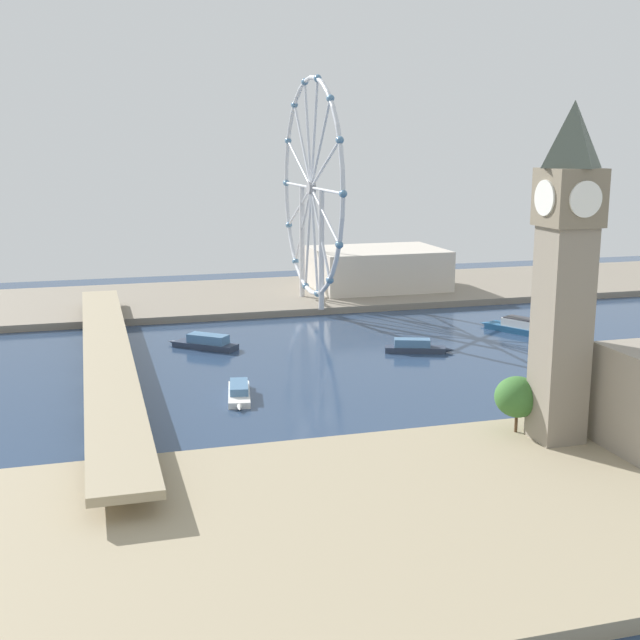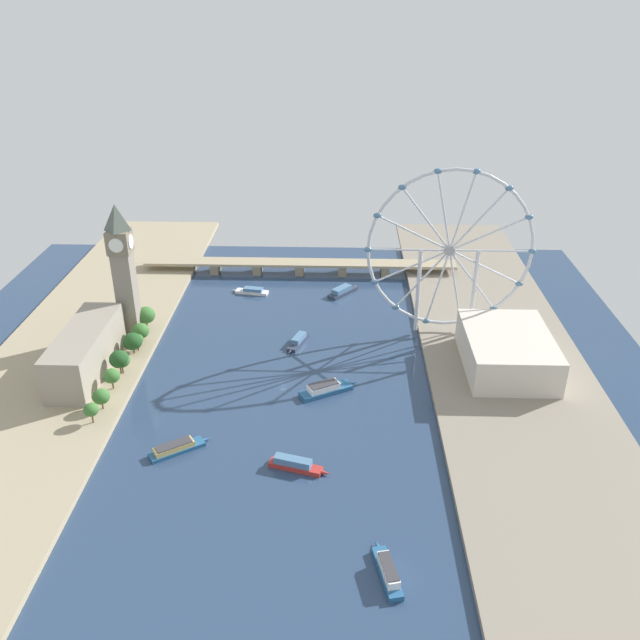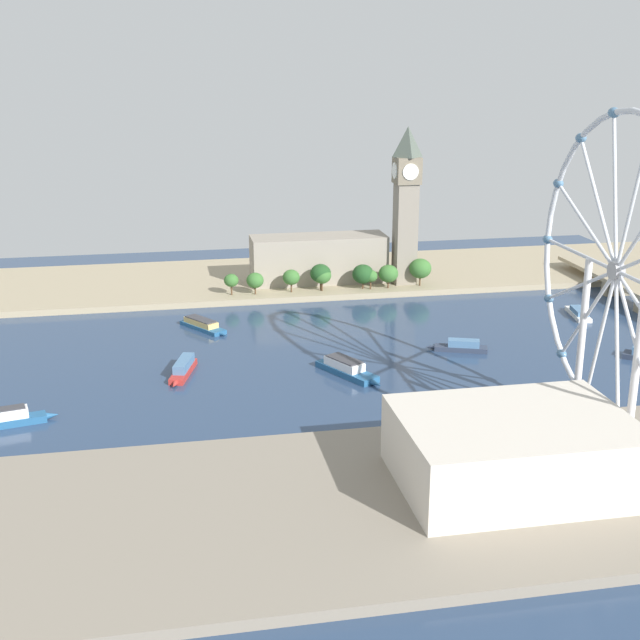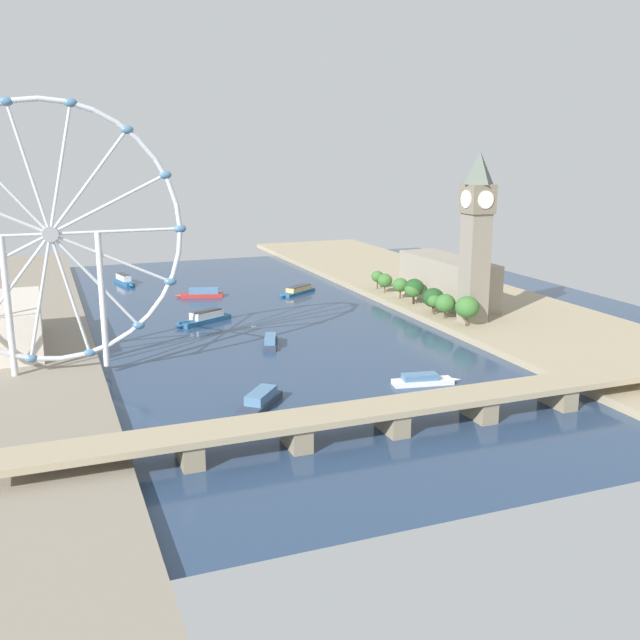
% 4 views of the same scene
% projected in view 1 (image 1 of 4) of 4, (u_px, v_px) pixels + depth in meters
% --- Properties ---
extents(ground_plane, '(417.26, 417.26, 0.00)m').
position_uv_depth(ground_plane, '(535.00, 347.00, 307.62)').
color(ground_plane, navy).
extents(riverbank_right, '(90.00, 520.00, 3.00)m').
position_uv_depth(riverbank_right, '(411.00, 288.00, 423.60)').
color(riverbank_right, gray).
rests_on(riverbank_right, ground_plane).
extents(clock_tower, '(13.51, 13.51, 80.96)m').
position_uv_depth(clock_tower, '(565.00, 269.00, 194.75)').
color(clock_tower, gray).
rests_on(clock_tower, riverbank_left).
extents(ferris_wheel, '(99.29, 3.20, 100.21)m').
position_uv_depth(ferris_wheel, '(311.00, 189.00, 367.43)').
color(ferris_wheel, silver).
rests_on(ferris_wheel, riverbank_right).
extents(riverside_hall, '(46.08, 63.45, 19.76)m').
position_uv_depth(riverside_hall, '(378.00, 268.00, 414.71)').
color(riverside_hall, beige).
rests_on(riverside_hall, riverbank_right).
extents(river_bridge, '(229.26, 14.97, 9.13)m').
position_uv_depth(river_bridge, '(108.00, 358.00, 264.99)').
color(river_bridge, tan).
rests_on(river_bridge, ground_plane).
extents(tour_boat_1, '(31.98, 20.84, 6.11)m').
position_uv_depth(tour_boat_1, '(520.00, 327.00, 330.67)').
color(tour_boat_1, '#235684').
rests_on(tour_boat_1, ground_plane).
extents(tour_boat_3, '(12.59, 25.21, 4.93)m').
position_uv_depth(tour_boat_3, '(415.00, 347.00, 299.93)').
color(tour_boat_3, '#2D384C').
rests_on(tour_boat_3, ground_plane).
extents(tour_boat_5, '(26.78, 10.16, 4.09)m').
position_uv_depth(tour_boat_5, '(239.00, 392.00, 246.40)').
color(tour_boat_5, white).
rests_on(tour_boat_5, ground_plane).
extents(tour_boat_6, '(21.85, 25.13, 5.36)m').
position_uv_depth(tour_boat_6, '(206.00, 343.00, 305.49)').
color(tour_boat_6, '#2D384C').
rests_on(tour_boat_6, ground_plane).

